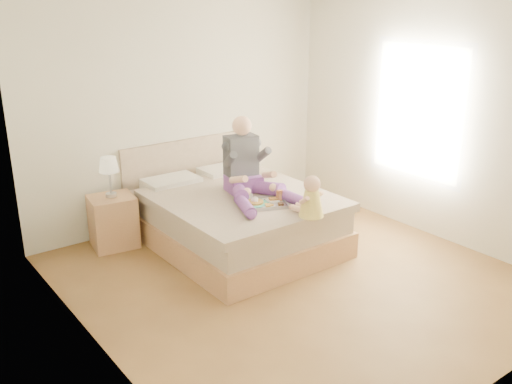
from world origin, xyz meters
TOP-DOWN VIEW (x-y plane):
  - room at (0.08, 0.01)m, footprint 4.02×4.22m
  - bed at (0.00, 1.08)m, footprint 1.70×2.18m
  - nightstand at (-1.11, 1.79)m, footprint 0.53×0.49m
  - lamp at (-1.10, 1.80)m, footprint 0.22×0.22m
  - adult at (0.10, 0.90)m, footprint 0.72×1.08m
  - tray at (0.02, 0.54)m, footprint 0.55×0.50m
  - baby at (0.20, 0.02)m, footprint 0.27×0.37m

SIDE VIEW (x-z plane):
  - nightstand at x=-1.11m, z-range 0.00..0.58m
  - bed at x=0.00m, z-range -0.18..0.82m
  - tray at x=0.02m, z-range 0.57..0.70m
  - baby at x=0.20m, z-range 0.57..0.98m
  - adult at x=0.10m, z-range 0.43..1.29m
  - lamp at x=-1.10m, z-range 0.69..1.14m
  - room at x=0.08m, z-range 0.15..2.87m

